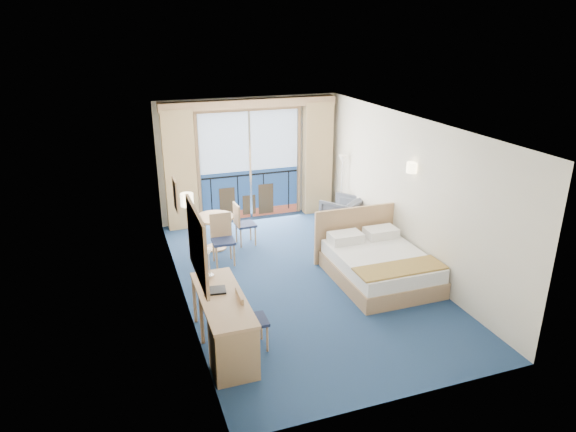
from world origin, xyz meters
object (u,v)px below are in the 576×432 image
Objects in this scene: nightstand at (370,234)px; round_table at (215,224)px; bed at (378,264)px; armchair at (343,213)px; floor_lamp at (342,171)px; table_chair_a at (242,222)px; table_chair_b at (222,236)px; desk_chair at (248,317)px; desk at (231,338)px.

round_table reaches higher than nightstand.
armchair is at bearing 79.94° from bed.
floor_lamp is (0.21, 0.53, 0.77)m from armchair.
round_table is at bearing -167.82° from floor_lamp.
table_chair_a is 0.85m from table_chair_b.
desk_chair is at bearing -93.97° from table_chair_b.
round_table is (-2.78, -0.12, 0.16)m from armchair.
desk_chair is 1.16× the size of round_table.
floor_lamp is 3.12m from round_table.
table_chair_a is (-1.83, 2.22, 0.20)m from bed.
floor_lamp reaches higher than desk_chair.
table_chair_b is at bearing -89.64° from round_table.
desk_chair is at bearing 163.43° from table_chair_a.
floor_lamp reaches higher than armchair.
nightstand is at bearing 62.51° from armchair.
floor_lamp reaches higher than nightstand.
round_table is 0.65m from table_chair_b.
desk_chair is at bearing 14.00° from armchair.
floor_lamp is (0.07, 1.53, 0.87)m from nightstand.
nightstand is 3.06m from round_table.
desk is at bearing -98.89° from table_chair_b.
round_table is at bearing -3.07° from desk_chair.
round_table is 0.54m from table_chair_a.
bed is 2.37m from armchair.
round_table is (0.57, 3.76, 0.07)m from desk.
table_chair_b is at bearing -19.91° from armchair.
armchair is (-0.14, 1.00, 0.10)m from nightstand.
round_table is (-2.99, -0.65, -0.62)m from floor_lamp.
bed is at bearing 27.75° from desk.
armchair is 0.83× the size of table_chair_b.
desk_chair is at bearing -141.40° from nightstand.
floor_lamp is at bearing 12.18° from round_table.
floor_lamp is at bearing 51.03° from desk.
table_chair_a is 0.93× the size of table_chair_b.
bed is 3.04m from floor_lamp.
table_chair_a is at bearing -32.61° from armchair.
floor_lamp is 5.26m from desk_chair.
desk is (-3.56, -4.40, -0.69)m from floor_lamp.
nightstand is (0.55, 1.33, -0.03)m from bed.
nightstand is 4.52m from desk.
floor_lamp is (0.62, 2.86, 0.84)m from bed.
armchair is 0.52× the size of floor_lamp.
bed is 2.88m from table_chair_a.
bed is 2.23× the size of table_chair_a.
desk is (-2.94, -1.55, 0.15)m from bed.
table_chair_a is at bearing 129.42° from bed.
bed is 3.32m from desk.
table_chair_b reaches higher than desk_chair.
table_chair_a is (-2.24, -0.11, 0.14)m from armchair.
desk_chair is 3.44m from round_table.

